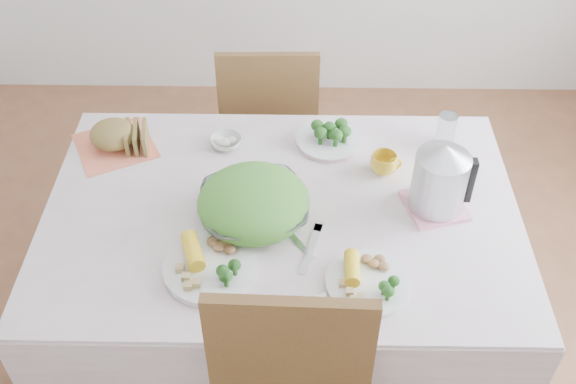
{
  "coord_description": "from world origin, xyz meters",
  "views": [
    {
      "loc": [
        0.05,
        -1.51,
        2.25
      ],
      "look_at": [
        0.02,
        0.02,
        0.82
      ],
      "focal_mm": 42.0,
      "sensor_mm": 36.0,
      "label": 1
    }
  ],
  "objects_px": {
    "dinner_plate_right": "(368,283)",
    "chair_far": "(270,121)",
    "dining_table": "(282,287)",
    "salad_bowl": "(254,208)",
    "dinner_plate_left": "(211,268)",
    "electric_kettle": "(440,179)",
    "yellow_mug": "(384,164)"
  },
  "relations": [
    {
      "from": "dining_table",
      "to": "dinner_plate_right",
      "type": "height_order",
      "value": "dinner_plate_right"
    },
    {
      "from": "dinner_plate_right",
      "to": "dining_table",
      "type": "bearing_deg",
      "value": 129.88
    },
    {
      "from": "dinner_plate_right",
      "to": "yellow_mug",
      "type": "distance_m",
      "value": 0.5
    },
    {
      "from": "salad_bowl",
      "to": "dinner_plate_right",
      "type": "distance_m",
      "value": 0.43
    },
    {
      "from": "yellow_mug",
      "to": "salad_bowl",
      "type": "bearing_deg",
      "value": -152.11
    },
    {
      "from": "chair_far",
      "to": "dinner_plate_right",
      "type": "height_order",
      "value": "chair_far"
    },
    {
      "from": "dinner_plate_left",
      "to": "chair_far",
      "type": "bearing_deg",
      "value": 83.58
    },
    {
      "from": "chair_far",
      "to": "dinner_plate_right",
      "type": "relative_size",
      "value": 3.77
    },
    {
      "from": "dining_table",
      "to": "chair_far",
      "type": "relative_size",
      "value": 1.52
    },
    {
      "from": "electric_kettle",
      "to": "dinner_plate_left",
      "type": "bearing_deg",
      "value": -171.69
    },
    {
      "from": "dinner_plate_right",
      "to": "chair_far",
      "type": "bearing_deg",
      "value": 105.7
    },
    {
      "from": "dining_table",
      "to": "salad_bowl",
      "type": "distance_m",
      "value": 0.44
    },
    {
      "from": "dining_table",
      "to": "electric_kettle",
      "type": "xyz_separation_m",
      "value": [
        0.48,
        0.02,
        0.51
      ]
    },
    {
      "from": "chair_far",
      "to": "electric_kettle",
      "type": "relative_size",
      "value": 3.93
    },
    {
      "from": "yellow_mug",
      "to": "electric_kettle",
      "type": "height_order",
      "value": "electric_kettle"
    },
    {
      "from": "dinner_plate_right",
      "to": "electric_kettle",
      "type": "height_order",
      "value": "electric_kettle"
    },
    {
      "from": "yellow_mug",
      "to": "dinner_plate_right",
      "type": "bearing_deg",
      "value": -99.8
    },
    {
      "from": "dinner_plate_left",
      "to": "electric_kettle",
      "type": "xyz_separation_m",
      "value": [
        0.68,
        0.27,
        0.11
      ]
    },
    {
      "from": "electric_kettle",
      "to": "dining_table",
      "type": "bearing_deg",
      "value": 168.77
    },
    {
      "from": "chair_far",
      "to": "yellow_mug",
      "type": "bearing_deg",
      "value": 120.0
    },
    {
      "from": "chair_far",
      "to": "yellow_mug",
      "type": "relative_size",
      "value": 10.09
    },
    {
      "from": "yellow_mug",
      "to": "electric_kettle",
      "type": "xyz_separation_m",
      "value": [
        0.15,
        -0.17,
        0.09
      ]
    },
    {
      "from": "salad_bowl",
      "to": "electric_kettle",
      "type": "bearing_deg",
      "value": 5.43
    },
    {
      "from": "dining_table",
      "to": "yellow_mug",
      "type": "relative_size",
      "value": 15.36
    },
    {
      "from": "electric_kettle",
      "to": "salad_bowl",
      "type": "bearing_deg",
      "value": 171.94
    },
    {
      "from": "dinner_plate_left",
      "to": "electric_kettle",
      "type": "distance_m",
      "value": 0.74
    },
    {
      "from": "salad_bowl",
      "to": "electric_kettle",
      "type": "distance_m",
      "value": 0.58
    },
    {
      "from": "salad_bowl",
      "to": "dinner_plate_left",
      "type": "distance_m",
      "value": 0.25
    },
    {
      "from": "chair_far",
      "to": "electric_kettle",
      "type": "distance_m",
      "value": 1.09
    },
    {
      "from": "chair_far",
      "to": "dinner_plate_left",
      "type": "height_order",
      "value": "chair_far"
    },
    {
      "from": "dining_table",
      "to": "chair_far",
      "type": "bearing_deg",
      "value": 94.9
    },
    {
      "from": "dining_table",
      "to": "salad_bowl",
      "type": "xyz_separation_m",
      "value": [
        -0.08,
        -0.03,
        0.43
      ]
    }
  ]
}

